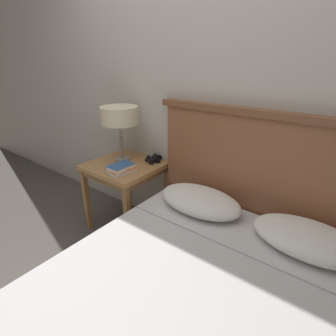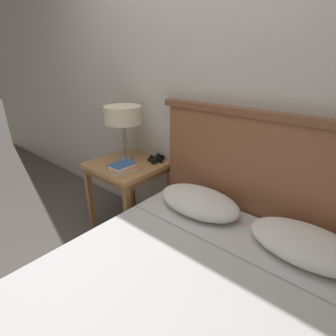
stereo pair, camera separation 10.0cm
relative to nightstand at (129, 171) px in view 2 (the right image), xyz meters
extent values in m
plane|color=#514C47|center=(0.51, -0.75, -0.54)|extent=(20.00, 20.00, 0.00)
cube|color=beige|center=(0.51, 0.29, 0.76)|extent=(8.00, 0.06, 2.60)
cube|color=#AD7A47|center=(0.00, 0.00, 0.07)|extent=(0.58, 0.58, 0.04)
cube|color=brown|center=(0.00, 0.00, 0.02)|extent=(0.55, 0.55, 0.05)
cube|color=olive|center=(-0.26, -0.25, -0.25)|extent=(0.04, 0.04, 0.59)
cube|color=olive|center=(0.25, -0.25, -0.25)|extent=(0.04, 0.04, 0.59)
cube|color=olive|center=(-0.26, 0.26, -0.25)|extent=(0.04, 0.04, 0.59)
cube|color=olive|center=(0.25, 0.26, -0.25)|extent=(0.04, 0.04, 0.59)
cube|color=silver|center=(1.09, -0.80, -0.20)|extent=(1.47, 1.95, 0.23)
cube|color=silver|center=(1.09, -0.13, -0.08)|extent=(1.44, 0.28, 0.01)
cube|color=brown|center=(1.09, 0.22, 0.02)|extent=(1.57, 0.06, 1.12)
cube|color=brown|center=(1.09, 0.22, 0.60)|extent=(1.64, 0.10, 0.04)
ellipsoid|color=white|center=(0.75, -0.02, -0.01)|extent=(0.60, 0.36, 0.15)
ellipsoid|color=white|center=(1.44, -0.02, -0.01)|extent=(0.60, 0.36, 0.15)
cylinder|color=gray|center=(-0.08, 0.05, 0.09)|extent=(0.13, 0.13, 0.01)
cylinder|color=gray|center=(-0.08, 0.05, 0.25)|extent=(0.02, 0.02, 0.30)
sphere|color=gray|center=(-0.08, 0.05, 0.23)|extent=(0.04, 0.04, 0.04)
cylinder|color=beige|center=(-0.08, 0.05, 0.47)|extent=(0.31, 0.31, 0.14)
cube|color=silver|center=(0.12, -0.16, 0.10)|extent=(0.18, 0.23, 0.03)
cube|color=orange|center=(0.12, -0.16, 0.12)|extent=(0.19, 0.23, 0.00)
cube|color=orange|center=(0.05, -0.14, 0.10)|extent=(0.05, 0.20, 0.04)
cube|color=silver|center=(0.12, -0.16, 0.13)|extent=(0.14, 0.19, 0.03)
cube|color=#2D568E|center=(0.12, -0.16, 0.15)|extent=(0.14, 0.20, 0.00)
cube|color=#2D568E|center=(0.05, -0.16, 0.13)|extent=(0.01, 0.19, 0.03)
cylinder|color=black|center=(0.17, 0.15, 0.11)|extent=(0.08, 0.10, 0.04)
cylinder|color=black|center=(0.22, 0.17, 0.11)|extent=(0.05, 0.03, 0.05)
cylinder|color=black|center=(0.13, 0.13, 0.11)|extent=(0.04, 0.03, 0.04)
cylinder|color=black|center=(0.14, 0.20, 0.11)|extent=(0.08, 0.10, 0.04)
cylinder|color=black|center=(0.19, 0.23, 0.11)|extent=(0.05, 0.03, 0.05)
cylinder|color=black|center=(0.10, 0.18, 0.11)|extent=(0.04, 0.03, 0.04)
cube|color=black|center=(0.16, 0.18, 0.11)|extent=(0.07, 0.06, 0.01)
cylinder|color=black|center=(0.16, 0.18, 0.12)|extent=(0.02, 0.02, 0.02)
camera|label=1|loc=(1.53, -1.42, 0.92)|focal=28.00mm
camera|label=2|loc=(1.61, -1.36, 0.92)|focal=28.00mm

